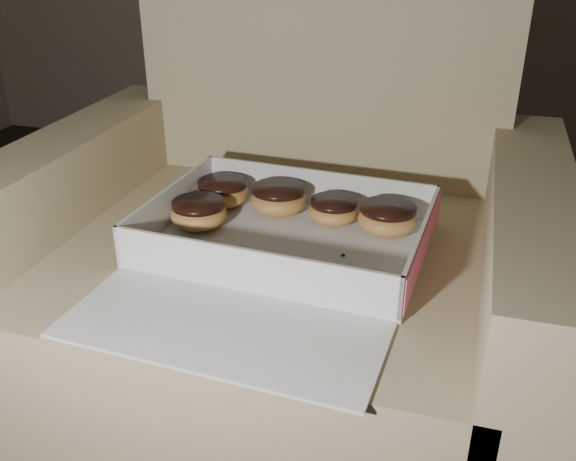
# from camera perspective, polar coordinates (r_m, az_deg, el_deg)

# --- Properties ---
(armchair) EXTENTS (0.93, 0.78, 0.97)m
(armchair) POSITION_cam_1_polar(r_m,az_deg,el_deg) (1.21, -0.19, -4.97)
(armchair) COLOR tan
(armchair) RESTS_ON floor
(bakery_box) EXTENTS (0.47, 0.55, 0.07)m
(bakery_box) POSITION_cam_1_polar(r_m,az_deg,el_deg) (1.03, -0.71, -1.80)
(bakery_box) COLOR silver
(bakery_box) RESTS_ON armchair
(donut_a) EXTENTS (0.10, 0.10, 0.05)m
(donut_a) POSITION_cam_1_polar(r_m,az_deg,el_deg) (1.12, -7.93, 1.55)
(donut_a) COLOR #BE7A42
(donut_a) RESTS_ON bakery_box
(donut_b) EXTENTS (0.10, 0.10, 0.05)m
(donut_b) POSITION_cam_1_polar(r_m,az_deg,el_deg) (1.20, -5.83, 3.43)
(donut_b) COLOR #BE7A42
(donut_b) RESTS_ON bakery_box
(donut_c) EXTENTS (0.10, 0.10, 0.05)m
(donut_c) POSITION_cam_1_polar(r_m,az_deg,el_deg) (1.16, -0.83, 2.86)
(donut_c) COLOR #BE7A42
(donut_c) RESTS_ON bakery_box
(donut_d) EXTENTS (0.10, 0.10, 0.05)m
(donut_d) POSITION_cam_1_polar(r_m,az_deg,el_deg) (1.10, 8.84, 1.09)
(donut_d) COLOR #BE7A42
(donut_d) RESTS_ON bakery_box
(donut_e) EXTENTS (0.09, 0.09, 0.04)m
(donut_e) POSITION_cam_1_polar(r_m,az_deg,el_deg) (1.13, 4.10, 1.82)
(donut_e) COLOR #BE7A42
(donut_e) RESTS_ON bakery_box
(crumb_a) EXTENTS (0.01, 0.01, 0.00)m
(crumb_a) POSITION_cam_1_polar(r_m,az_deg,el_deg) (0.97, -2.97, -4.06)
(crumb_a) COLOR black
(crumb_a) RESTS_ON bakery_box
(crumb_b) EXTENTS (0.01, 0.01, 0.00)m
(crumb_b) POSITION_cam_1_polar(r_m,az_deg,el_deg) (1.03, 4.92, -2.18)
(crumb_b) COLOR black
(crumb_b) RESTS_ON bakery_box
(crumb_c) EXTENTS (0.01, 0.01, 0.00)m
(crumb_c) POSITION_cam_1_polar(r_m,az_deg,el_deg) (0.93, 5.92, -5.77)
(crumb_c) COLOR black
(crumb_c) RESTS_ON bakery_box
(crumb_d) EXTENTS (0.01, 0.01, 0.00)m
(crumb_d) POSITION_cam_1_polar(r_m,az_deg,el_deg) (1.07, -12.05, -1.61)
(crumb_d) COLOR black
(crumb_d) RESTS_ON bakery_box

